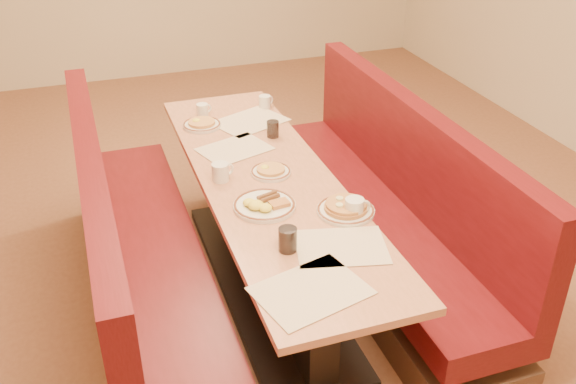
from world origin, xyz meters
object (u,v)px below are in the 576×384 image
object	(u,v)px
booth_left	(138,263)
coffee_mug_b	(221,172)
diner_table	(268,236)
soda_tumbler_mid	(273,129)
pancake_plate	(346,209)
soda_tumbler_near	(288,240)
booth_right	(385,216)
coffee_mug_c	(265,102)
eggs_plate	(264,205)
coffee_mug_d	(203,110)
coffee_mug_a	(355,208)

from	to	relation	value
booth_left	coffee_mug_b	bearing A→B (deg)	6.85
diner_table	soda_tumbler_mid	xyz separation A→B (m)	(0.19, 0.49, 0.43)
pancake_plate	soda_tumbler_near	bearing A→B (deg)	-150.51
coffee_mug_b	booth_left	bearing A→B (deg)	168.69
booth_right	coffee_mug_c	world-z (taller)	booth_right
eggs_plate	coffee_mug_d	xyz separation A→B (m)	(-0.03, 1.24, 0.02)
eggs_plate	coffee_mug_a	distance (m)	0.45
booth_left	eggs_plate	size ratio (longest dim) A/B	8.04
booth_right	soda_tumbler_near	world-z (taller)	booth_right
booth_right	coffee_mug_a	xyz separation A→B (m)	(-0.45, -0.51, 0.44)
coffee_mug_a	soda_tumbler_mid	world-z (taller)	soda_tumbler_mid
eggs_plate	booth_left	bearing A→B (deg)	154.99
diner_table	booth_right	size ratio (longest dim) A/B	1.00
booth_left	coffee_mug_a	world-z (taller)	booth_left
eggs_plate	coffee_mug_a	size ratio (longest dim) A/B	2.38
coffee_mug_d	booth_right	bearing A→B (deg)	-65.32
coffee_mug_d	soda_tumbler_near	bearing A→B (deg)	-106.96
booth_left	pancake_plate	world-z (taller)	booth_left
soda_tumbler_near	pancake_plate	bearing A→B (deg)	29.49
booth_left	pancake_plate	bearing A→B (deg)	-24.94
diner_table	coffee_mug_b	xyz separation A→B (m)	(-0.24, 0.06, 0.43)
booth_right	coffee_mug_b	distance (m)	1.07
coffee_mug_c	booth_right	bearing A→B (deg)	-86.35
coffee_mug_d	soda_tumbler_near	size ratio (longest dim) A/B	0.91
diner_table	soda_tumbler_near	world-z (taller)	soda_tumbler_near
coffee_mug_b	soda_tumbler_mid	distance (m)	0.61
coffee_mug_c	booth_left	bearing A→B (deg)	-158.71
coffee_mug_c	soda_tumbler_mid	distance (m)	0.46
booth_right	pancake_plate	bearing A→B (deg)	-135.82
booth_left	coffee_mug_c	world-z (taller)	booth_left
booth_left	pancake_plate	size ratio (longest dim) A/B	8.79
pancake_plate	coffee_mug_c	world-z (taller)	coffee_mug_c
diner_table	coffee_mug_a	world-z (taller)	coffee_mug_a
eggs_plate	coffee_mug_b	bearing A→B (deg)	110.38
booth_right	coffee_mug_d	bearing A→B (deg)	132.58
diner_table	coffee_mug_d	bearing A→B (deg)	98.44
booth_right	eggs_plate	bearing A→B (deg)	-160.87
diner_table	booth_left	world-z (taller)	booth_left
coffee_mug_d	soda_tumbler_mid	distance (m)	0.57
coffee_mug_a	soda_tumbler_mid	size ratio (longest dim) A/B	1.29
diner_table	coffee_mug_d	size ratio (longest dim) A/B	23.90
coffee_mug_d	soda_tumbler_near	world-z (taller)	soda_tumbler_near
coffee_mug_d	soda_tumbler_near	xyz separation A→B (m)	(0.03, -1.62, 0.02)
coffee_mug_c	coffee_mug_a	bearing A→B (deg)	-111.69
soda_tumbler_near	coffee_mug_b	bearing A→B (deg)	99.59
coffee_mug_b	coffee_mug_c	bearing A→B (deg)	41.43
coffee_mug_c	coffee_mug_b	bearing A→B (deg)	-142.12
soda_tumbler_near	soda_tumbler_mid	size ratio (longest dim) A/B	1.13
diner_table	coffee_mug_a	distance (m)	0.72
booth_left	coffee_mug_c	size ratio (longest dim) A/B	23.04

